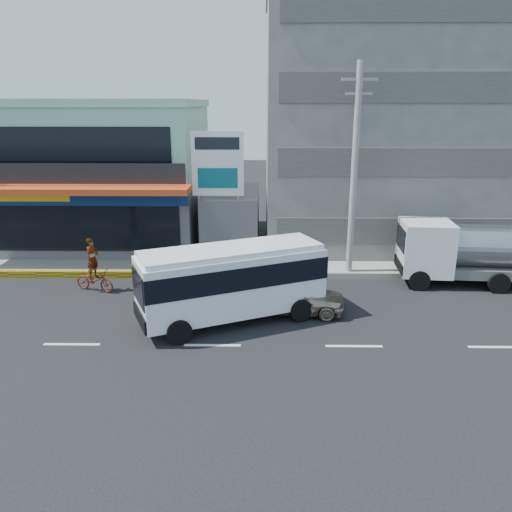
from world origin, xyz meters
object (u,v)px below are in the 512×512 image
Objects in this scene: concrete_building at (401,124)px; sedan at (293,296)px; minibus at (232,278)px; tanker_truck at (476,252)px; utility_pole_near at (354,172)px; shop_building at (100,176)px; motorcycle_rider at (94,274)px; billboard at (218,171)px; satellite_dish at (230,192)px.

concrete_building is 15.27m from sedan.
tanker_truck is (11.09, 4.29, -0.19)m from minibus.
concrete_building is 8.79m from utility_pole_near.
minibus reaches higher than sedan.
minibus is (8.59, -11.82, -2.21)m from shop_building.
minibus is 3.00× the size of motorcycle_rider.
satellite_dish is at bearing 74.48° from billboard.
concrete_building is at bearing 101.06° from tanker_truck.
satellite_dish is 12.70m from tanker_truck.
minibus is at bearing -158.87° from tanker_truck.
satellite_dish is at bearing 44.41° from motorcycle_rider.
tanker_truck is (19.68, -7.53, -2.40)m from shop_building.
billboard is at bearing 36.31° from motorcycle_rider.
motorcycle_rider is (-5.35, -3.93, -4.11)m from billboard.
utility_pole_near reaches higher than tanker_truck.
motorcycle_rider is at bearing -76.07° from shop_building.
tanker_truck reaches higher than motorcycle_rider.
concrete_building is at bearing -24.09° from sedan.
minibus is at bearing -81.27° from billboard.
shop_building is 8.27× the size of satellite_dish.
utility_pole_near is (14.00, -6.55, 1.15)m from shop_building.
concrete_building is at bearing 31.55° from motorcycle_rider.
motorcycle_rider is at bearing 81.54° from sedan.
utility_pole_near is 6.77m from tanker_truck.
satellite_dish reaches higher than minibus.
utility_pole_near is (-4.00, -7.60, -1.85)m from concrete_building.
shop_building is 8.92m from billboard.
minibus is 1.77× the size of sedan.
utility_pole_near is 2.37× the size of sedan.
billboard is at bearing 98.73° from minibus.
billboard is 12.93m from tanker_truck.
billboard reaches higher than minibus.
minibus is (1.09, -7.07, -3.14)m from billboard.
minibus is 2.77m from sedan.
shop_building is 9.49m from motorcycle_rider.
minibus is at bearing -86.23° from satellite_dish.
satellite_dish is at bearing 93.77° from minibus.
concrete_building is at bearing 62.24° from utility_pole_near.
sedan is (3.00, -8.03, -2.86)m from satellite_dish.
billboard is 2.78× the size of motorcycle_rider.
shop_building is 1.61× the size of tanker_truck.
concrete_building is 3.80× the size of sedan.
utility_pole_near is at bearing 170.17° from tanker_truck.
motorcycle_rider is at bearing -148.45° from concrete_building.
tanker_truck is at bearing -78.94° from concrete_building.
concrete_building is 19.60m from motorcycle_rider.
sedan is (3.50, -6.23, -4.21)m from billboard.
utility_pole_near is at bearing -28.00° from sedan.
utility_pole_near reaches higher than minibus.
satellite_dish is 0.20× the size of tanker_truck.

